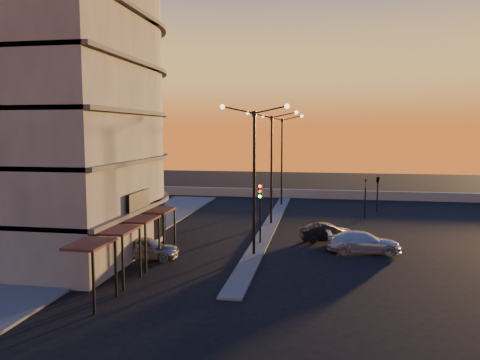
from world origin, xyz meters
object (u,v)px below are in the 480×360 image
Objects in this scene: streetlamp_mid at (272,158)px; car_wagon at (363,242)px; car_hatchback at (145,248)px; car_sedan at (328,233)px; traffic_light_main at (260,204)px.

car_wagon is (6.88, -8.06, -4.91)m from streetlamp_mid.
car_hatchback is 1.05× the size of car_sedan.
streetlamp_mid is at bearing -33.52° from car_hatchback.
streetlamp_mid reaches higher than car_hatchback.
car_wagon is at bearing -78.81° from car_hatchback.
car_hatchback is at bearing -118.59° from streetlamp_mid.
traffic_light_main is 5.43m from car_sedan.
traffic_light_main is at bearing -90.00° from streetlamp_mid.
car_sedan is 3.46m from car_wagon.
car_wagon reaches higher than car_sedan.
streetlamp_mid is at bearing 90.00° from traffic_light_main.
traffic_light_main is 1.04× the size of car_hatchback.
streetlamp_mid is 11.68m from car_wagon.
traffic_light_main is 8.37m from car_hatchback.
traffic_light_main is 1.09× the size of car_sedan.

